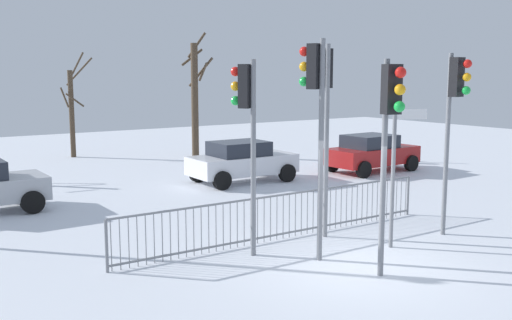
% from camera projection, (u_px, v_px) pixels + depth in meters
% --- Properties ---
extents(ground_plane, '(60.00, 60.00, 0.00)m').
position_uv_depth(ground_plane, '(355.00, 266.00, 11.72)').
color(ground_plane, white).
extents(traffic_light_mid_right, '(0.41, 0.52, 4.12)m').
position_uv_depth(traffic_light_mid_right, '(247.00, 113.00, 12.06)').
color(traffic_light_mid_right, slate).
rests_on(traffic_light_mid_right, ground).
extents(traffic_light_mid_left, '(0.35, 0.57, 4.30)m').
position_uv_depth(traffic_light_mid_left, '(455.00, 103.00, 13.49)').
color(traffic_light_mid_left, slate).
rests_on(traffic_light_mid_left, ground).
extents(traffic_light_foreground_left, '(0.38, 0.54, 4.52)m').
position_uv_depth(traffic_light_foreground_left, '(315.00, 100.00, 11.71)').
color(traffic_light_foreground_left, slate).
rests_on(traffic_light_foreground_left, ground).
extents(traffic_light_rear_right, '(0.36, 0.56, 4.10)m').
position_uv_depth(traffic_light_rear_right, '(390.00, 119.00, 10.60)').
color(traffic_light_rear_right, slate).
rests_on(traffic_light_rear_right, ground).
extents(traffic_light_foreground_right, '(0.37, 0.55, 4.50)m').
position_uv_depth(traffic_light_foreground_right, '(325.00, 97.00, 13.51)').
color(traffic_light_foreground_right, slate).
rests_on(traffic_light_foreground_right, ground).
extents(direction_sign_post, '(0.74, 0.34, 3.31)m').
position_uv_depth(direction_sign_post, '(396.00, 165.00, 12.75)').
color(direction_sign_post, slate).
rests_on(direction_sign_post, ground).
extents(pedestrian_guard_railing, '(8.56, 0.12, 1.07)m').
position_uv_depth(pedestrian_guard_railing, '(283.00, 215.00, 13.60)').
color(pedestrian_guard_railing, slate).
rests_on(pedestrian_guard_railing, ground).
extents(car_red_near, '(3.85, 2.01, 1.47)m').
position_uv_depth(car_red_near, '(372.00, 152.00, 23.02)').
color(car_red_near, maroon).
rests_on(car_red_near, ground).
extents(car_white_far, '(3.82, 1.95, 1.47)m').
position_uv_depth(car_white_far, '(242.00, 161.00, 20.76)').
color(car_white_far, silver).
rests_on(car_white_far, ground).
extents(bare_tree_centre, '(1.29, 1.43, 5.75)m').
position_uv_depth(bare_tree_centre, '(195.00, 96.00, 27.06)').
color(bare_tree_centre, '#473828').
rests_on(bare_tree_centre, ground).
extents(bare_tree_right, '(1.47, 1.54, 4.83)m').
position_uv_depth(bare_tree_right, '(72.00, 109.00, 26.91)').
color(bare_tree_right, '#473828').
rests_on(bare_tree_right, ground).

